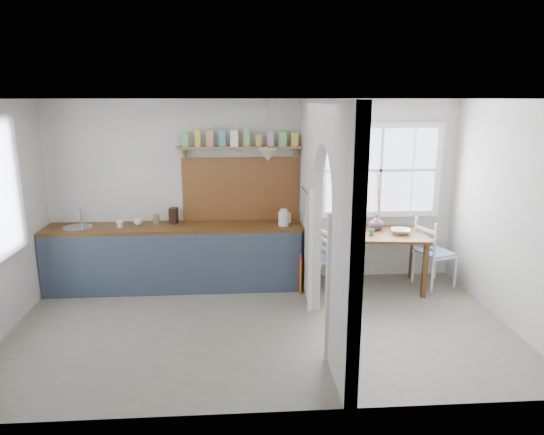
{
  "coord_description": "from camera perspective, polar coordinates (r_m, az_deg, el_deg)",
  "views": [
    {
      "loc": [
        -0.23,
        -5.21,
        2.61
      ],
      "look_at": [
        0.16,
        0.47,
        1.2
      ],
      "focal_mm": 32.0,
      "sensor_mm": 36.0,
      "label": 1
    }
  ],
  "objects": [
    {
      "name": "floor",
      "position": [
        5.83,
        -1.29,
        -12.69
      ],
      "size": [
        5.8,
        3.2,
        0.01
      ],
      "primitive_type": "cube",
      "color": "gray",
      "rests_on": "ground"
    },
    {
      "name": "ceiling",
      "position": [
        5.22,
        -1.45,
        13.78
      ],
      "size": [
        5.8,
        3.2,
        0.01
      ],
      "primitive_type": "cube",
      "color": "beige",
      "rests_on": "walls"
    },
    {
      "name": "walls",
      "position": [
        5.38,
        -1.36,
        -0.21
      ],
      "size": [
        5.81,
        3.21,
        2.6
      ],
      "color": "beige",
      "rests_on": "floor"
    },
    {
      "name": "partition",
      "position": [
        5.47,
        5.94,
        1.6
      ],
      "size": [
        0.12,
        3.2,
        2.6
      ],
      "color": "beige",
      "rests_on": "floor"
    },
    {
      "name": "nook_window",
      "position": [
        7.14,
        12.68,
        5.43
      ],
      "size": [
        1.76,
        0.1,
        1.3
      ],
      "primitive_type": null,
      "color": "white",
      "rests_on": "walls"
    },
    {
      "name": "counter",
      "position": [
        6.94,
        -11.22,
        -4.45
      ],
      "size": [
        3.5,
        0.6,
        0.9
      ],
      "color": "brown",
      "rests_on": "floor"
    },
    {
      "name": "sink",
      "position": [
        7.08,
        -21.9,
        -1.18
      ],
      "size": [
        0.4,
        0.4,
        0.02
      ],
      "primitive_type": "cylinder",
      "color": "#B5BBC4",
      "rests_on": "counter"
    },
    {
      "name": "backsplash",
      "position": [
        6.9,
        -3.67,
        3.35
      ],
      "size": [
        1.65,
        0.03,
        0.9
      ],
      "primitive_type": "cube",
      "color": "brown",
      "rests_on": "walls"
    },
    {
      "name": "shelf",
      "position": [
        6.73,
        -3.75,
        8.76
      ],
      "size": [
        1.75,
        0.2,
        0.21
      ],
      "color": "olive",
      "rests_on": "walls"
    },
    {
      "name": "pendant_lamp",
      "position": [
        6.41,
        -0.52,
        7.36
      ],
      "size": [
        0.26,
        0.26,
        0.16
      ],
      "primitive_type": "cone",
      "color": "beige",
      "rests_on": "ceiling"
    },
    {
      "name": "utensil_rail",
      "position": [
        6.28,
        3.83,
        3.22
      ],
      "size": [
        0.02,
        0.5,
        0.02
      ],
      "primitive_type": "cylinder",
      "rotation": [
        1.57,
        0.0,
        0.0
      ],
      "color": "#B5BBC4",
      "rests_on": "partition"
    },
    {
      "name": "dining_table",
      "position": [
        6.99,
        12.25,
        -4.89
      ],
      "size": [
        1.36,
        1.0,
        0.79
      ],
      "primitive_type": null,
      "rotation": [
        0.0,
        0.0,
        -0.12
      ],
      "color": "brown",
      "rests_on": "floor"
    },
    {
      "name": "chair_left",
      "position": [
        6.86,
        4.91,
        -4.72
      ],
      "size": [
        0.49,
        0.49,
        0.85
      ],
      "primitive_type": null,
      "rotation": [
        0.0,
        0.0,
        -1.25
      ],
      "color": "silver",
      "rests_on": "floor"
    },
    {
      "name": "chair_right",
      "position": [
        7.24,
        18.66,
        -3.9
      ],
      "size": [
        0.57,
        0.57,
        0.98
      ],
      "primitive_type": null,
      "rotation": [
        0.0,
        0.0,
        1.9
      ],
      "color": "silver",
      "rests_on": "floor"
    },
    {
      "name": "kettle",
      "position": [
        6.65,
        1.37,
        0.02
      ],
      "size": [
        0.24,
        0.22,
        0.23
      ],
      "primitive_type": null,
      "rotation": [
        0.0,
        0.0,
        0.44
      ],
      "color": "silver",
      "rests_on": "counter"
    },
    {
      "name": "mug_a",
      "position": [
        6.86,
        -17.44,
        -0.76
      ],
      "size": [
        0.13,
        0.13,
        0.1
      ],
      "primitive_type": "imported",
      "rotation": [
        0.0,
        0.0,
        0.31
      ],
      "color": "white",
      "rests_on": "counter"
    },
    {
      "name": "mug_b",
      "position": [
        6.95,
        -15.48,
        -0.44
      ],
      "size": [
        0.15,
        0.15,
        0.1
      ],
      "primitive_type": "imported",
      "rotation": [
        0.0,
        0.0,
        -0.28
      ],
      "color": "white",
      "rests_on": "counter"
    },
    {
      "name": "knife_block",
      "position": [
        6.9,
        -11.51,
        0.22
      ],
      "size": [
        0.12,
        0.15,
        0.22
      ],
      "primitive_type": "cube",
      "rotation": [
        0.0,
        0.0,
        -0.14
      ],
      "color": "black",
      "rests_on": "counter"
    },
    {
      "name": "jar",
      "position": [
        6.93,
        -13.45,
        -0.17
      ],
      "size": [
        0.11,
        0.11,
        0.14
      ],
      "primitive_type": "cylinder",
      "rotation": [
        0.0,
        0.0,
        -0.27
      ],
      "color": "#786646",
      "rests_on": "counter"
    },
    {
      "name": "towel_magenta",
      "position": [
        6.66,
        3.33,
        -6.65
      ],
      "size": [
        0.02,
        0.03,
        0.55
      ],
      "primitive_type": "cube",
      "color": "#DD217D",
      "rests_on": "counter"
    },
    {
      "name": "towel_orange",
      "position": [
        6.63,
        3.37,
        -6.99
      ],
      "size": [
        0.02,
        0.03,
        0.53
      ],
      "primitive_type": "cube",
      "color": "#EC6703",
      "rests_on": "counter"
    },
    {
      "name": "bowl",
      "position": [
        6.9,
        14.92,
        -1.58
      ],
      "size": [
        0.3,
        0.3,
        0.06
      ],
      "primitive_type": "imported",
      "rotation": [
        0.0,
        0.0,
        -0.19
      ],
      "color": "white",
      "rests_on": "dining_table"
    },
    {
      "name": "table_cup",
      "position": [
        6.73,
        11.59,
        -1.69
      ],
      "size": [
        0.11,
        0.11,
        0.08
      ],
      "primitive_type": "imported",
      "rotation": [
        0.0,
        0.0,
        -0.33
      ],
      "color": "#527A53",
      "rests_on": "dining_table"
    },
    {
      "name": "plate",
      "position": [
        6.67,
        9.29,
        -2.02
      ],
      "size": [
        0.17,
        0.17,
        0.01
      ],
      "primitive_type": "cylinder",
      "rotation": [
        0.0,
        0.0,
        -0.04
      ],
      "color": "#2F2B2B",
      "rests_on": "dining_table"
    },
    {
      "name": "vase",
      "position": [
        6.99,
        12.19,
        -0.56
      ],
      "size": [
        0.23,
        0.23,
        0.22
      ],
      "primitive_type": "imported",
      "rotation": [
        0.0,
        0.0,
        0.1
      ],
      "color": "#503854",
      "rests_on": "dining_table"
    }
  ]
}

